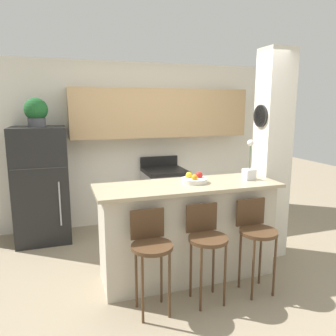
% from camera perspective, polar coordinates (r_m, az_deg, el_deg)
% --- Properties ---
extents(ground_plane, '(14.00, 14.00, 0.00)m').
position_cam_1_polar(ground_plane, '(3.90, 3.30, -18.09)').
color(ground_plane, gray).
extents(wall_back, '(5.60, 0.38, 2.55)m').
position_cam_1_polar(wall_back, '(5.26, -2.99, 6.51)').
color(wall_back, silver).
rests_on(wall_back, ground_plane).
extents(pillar_right, '(0.38, 0.32, 2.55)m').
position_cam_1_polar(pillar_right, '(4.24, 17.61, 2.09)').
color(pillar_right, silver).
rests_on(pillar_right, ground_plane).
extents(counter_bar, '(1.98, 0.68, 1.06)m').
position_cam_1_polar(counter_bar, '(3.67, 3.39, -10.77)').
color(counter_bar, beige).
rests_on(counter_bar, ground_plane).
extents(refrigerator, '(0.73, 0.67, 1.60)m').
position_cam_1_polar(refrigerator, '(4.89, -21.17, -2.74)').
color(refrigerator, black).
rests_on(refrigerator, ground_plane).
extents(stove_range, '(0.63, 0.66, 1.07)m').
position_cam_1_polar(stove_range, '(5.20, -0.57, -5.09)').
color(stove_range, silver).
rests_on(stove_range, ground_plane).
extents(bar_stool_left, '(0.38, 0.38, 0.94)m').
position_cam_1_polar(bar_stool_left, '(3.04, -2.99, -13.49)').
color(bar_stool_left, '#4C331E').
rests_on(bar_stool_left, ground_plane).
extents(bar_stool_mid, '(0.38, 0.38, 0.94)m').
position_cam_1_polar(bar_stool_mid, '(3.22, 6.71, -12.16)').
color(bar_stool_mid, '#4C331E').
rests_on(bar_stool_mid, ground_plane).
extents(bar_stool_right, '(0.38, 0.38, 0.94)m').
position_cam_1_polar(bar_stool_right, '(3.47, 15.10, -10.71)').
color(bar_stool_right, '#4C331E').
rests_on(bar_stool_right, ground_plane).
extents(potted_plant_on_fridge, '(0.31, 0.31, 0.39)m').
position_cam_1_polar(potted_plant_on_fridge, '(4.77, -21.99, 9.08)').
color(potted_plant_on_fridge, '#4C4C51').
rests_on(potted_plant_on_fridge, refrigerator).
extents(orchid_vase, '(0.12, 0.12, 0.45)m').
position_cam_1_polar(orchid_vase, '(3.81, 13.97, -0.19)').
color(orchid_vase, white).
rests_on(orchid_vase, counter_bar).
extents(fruit_bowl, '(0.29, 0.29, 0.11)m').
position_cam_1_polar(fruit_bowl, '(3.58, 4.60, -1.99)').
color(fruit_bowl, silver).
rests_on(fruit_bowl, counter_bar).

